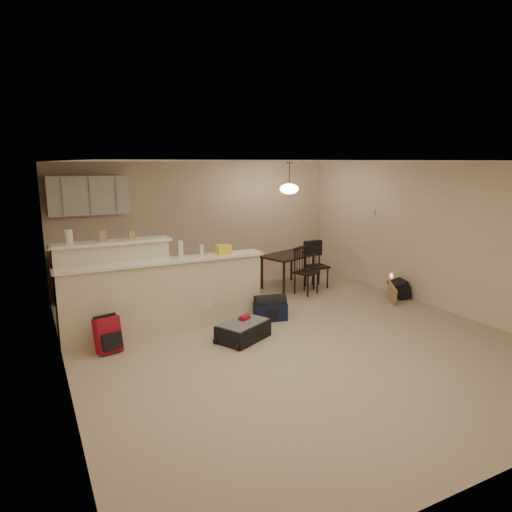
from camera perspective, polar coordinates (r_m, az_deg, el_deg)
room at (r=6.54m, az=3.58°, el=0.70°), size 7.00×7.02×2.50m
breakfast_bar at (r=6.93m, az=-13.42°, el=-4.42°), size 3.08×0.58×1.39m
upper_cabinets at (r=8.92m, az=-20.24°, el=7.15°), size 1.40×0.34×0.70m
kitchen_counter at (r=9.03m, az=-18.24°, el=-2.00°), size 1.80×0.60×0.90m
thermostat at (r=9.50m, az=14.45°, el=5.30°), size 0.02×0.12×0.12m
jar at (r=6.73m, az=-22.36°, el=2.23°), size 0.10×0.10×0.20m
cereal_box at (r=6.78m, az=-18.65°, el=2.39°), size 0.10×0.07×0.16m
small_box at (r=6.85m, az=-15.29°, el=2.51°), size 0.08×0.06×0.12m
bottle_a at (r=6.85m, az=-9.39°, el=0.81°), size 0.07×0.07×0.26m
bottle_b at (r=6.96m, az=-6.80°, el=0.72°), size 0.06×0.06×0.18m
bag_lump at (r=7.09m, az=-4.10°, el=0.81°), size 0.22×0.18×0.14m
dining_table at (r=9.18m, az=4.04°, el=-0.32°), size 1.25×1.03×0.67m
pendant_lamp at (r=9.00m, az=4.17°, el=8.43°), size 0.36×0.36×0.62m
dining_chair_near at (r=8.76m, az=6.31°, el=-1.87°), size 0.51×0.50×0.90m
dining_chair_far at (r=9.25m, az=7.62°, el=-1.15°), size 0.40×0.39×0.91m
suitcase at (r=6.60m, az=-1.61°, el=-9.37°), size 0.87×0.76×0.25m
red_backpack at (r=6.46m, az=-18.04°, el=-9.36°), size 0.35×0.26×0.47m
navy_duffel at (r=7.38m, az=1.76°, el=-6.90°), size 0.57×0.39×0.28m
black_daypack at (r=8.95m, az=17.50°, el=-3.99°), size 0.35×0.42×0.32m
cardboard_sheet at (r=8.56m, az=16.64°, el=-4.58°), size 0.21×0.41×0.34m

